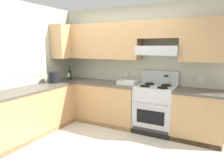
# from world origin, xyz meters

# --- Properties ---
(ground_plane) EXTENTS (7.04, 7.04, 0.00)m
(ground_plane) POSITION_xyz_m (0.00, 0.00, 0.00)
(ground_plane) COLOR beige
(wall_back) EXTENTS (4.68, 0.57, 2.55)m
(wall_back) POSITION_xyz_m (0.40, 1.53, 1.48)
(wall_back) COLOR #B7BAA3
(wall_back) RESTS_ON ground_plane
(wall_left) EXTENTS (0.47, 4.00, 2.55)m
(wall_left) POSITION_xyz_m (-1.59, 0.23, 1.34)
(wall_left) COLOR #B7BAA3
(wall_left) RESTS_ON ground_plane
(counter_back_run) EXTENTS (3.60, 0.65, 0.91)m
(counter_back_run) POSITION_xyz_m (0.11, 1.24, 0.45)
(counter_back_run) COLOR tan
(counter_back_run) RESTS_ON ground_plane
(counter_left_run) EXTENTS (0.63, 1.91, 0.91)m
(counter_left_run) POSITION_xyz_m (-1.24, -0.00, 0.45)
(counter_left_run) COLOR tan
(counter_left_run) RESTS_ON ground_plane
(stove) EXTENTS (0.76, 0.62, 1.20)m
(stove) POSITION_xyz_m (0.81, 1.25, 0.48)
(stove) COLOR #B7BABC
(stove) RESTS_ON ground_plane
(wine_bottle) EXTENTS (0.08, 0.08, 0.36)m
(wine_bottle) POSITION_xyz_m (-1.27, 1.19, 1.05)
(wine_bottle) COLOR black
(wine_bottle) RESTS_ON counter_back_run
(bowl) EXTENTS (0.39, 0.25, 0.08)m
(bowl) POSITION_xyz_m (0.20, 1.26, 0.93)
(bowl) COLOR white
(bowl) RESTS_ON counter_back_run
(bucket) EXTENTS (0.24, 0.24, 0.24)m
(bucket) POSITION_xyz_m (-1.28, 0.68, 1.04)
(bucket) COLOR black
(bucket) RESTS_ON counter_left_run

